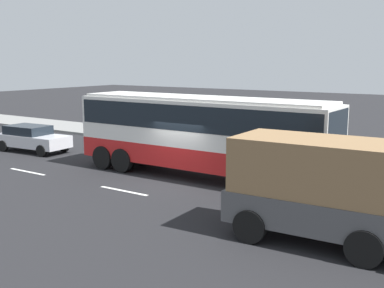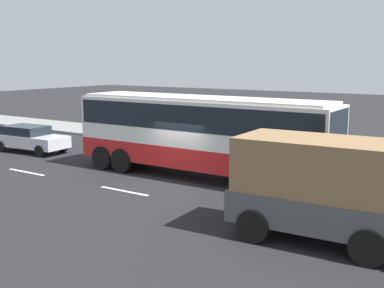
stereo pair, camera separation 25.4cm
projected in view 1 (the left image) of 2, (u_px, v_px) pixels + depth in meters
name	position (u px, v px, depth m)	size (l,w,h in m)	color
ground_plane	(179.00, 182.00, 20.26)	(120.00, 120.00, 0.00)	black
sidewalk_curb	(268.00, 149.00, 27.39)	(80.00, 4.00, 0.15)	gray
lane_centreline	(93.00, 185.00, 19.76)	(32.08, 0.16, 0.01)	white
coach_bus	(201.00, 128.00, 20.66)	(11.87, 2.69, 3.52)	red
cargo_truck	(379.00, 194.00, 12.53)	(8.46, 2.86, 2.92)	navy
car_silver_hatch	(32.00, 138.00, 26.87)	(4.42, 2.11, 1.46)	silver
pedestrian_near_curb	(307.00, 134.00, 25.73)	(0.32, 0.32, 1.72)	brown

